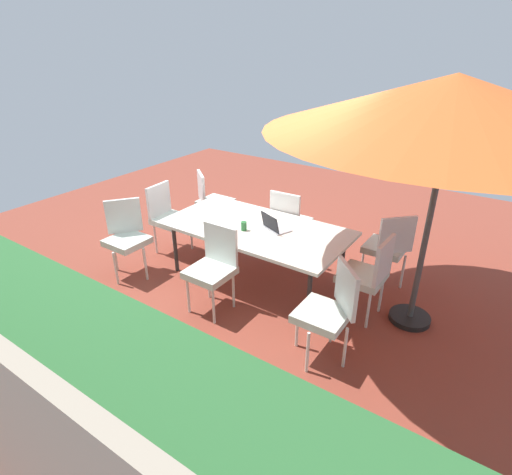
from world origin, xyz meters
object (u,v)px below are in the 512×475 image
Objects in this scene: dining_table at (256,230)px; chair_north at (213,265)px; cup at (244,226)px; chair_south at (289,220)px; chair_northwest at (329,309)px; chair_southwest at (388,245)px; chair_northeast at (126,235)px; chair_southeast at (211,199)px; chair_west at (368,273)px; patio_umbrella at (453,104)px; laptop at (275,226)px; chair_east at (168,215)px.

dining_table is 2.30× the size of chair_north.
chair_south is at bearing -95.63° from cup.
chair_northwest and chair_southwest have the same top height.
chair_northeast is at bearing -134.24° from chair_northwest.
chair_southwest is 2.78m from chair_southeast.
chair_north is 2.12m from chair_southwest.
chair_west is at bearing -179.50° from dining_table.
chair_northwest is at bearing 42.70° from chair_southwest.
patio_umbrella is 3.90m from chair_northeast.
chair_southeast is at bearing -2.57° from chair_south.
chair_southwest is 1.39m from laptop.
chair_northeast is (2.88, 0.82, 0.00)m from chair_west.
chair_east is 1.61m from chair_north.
cup is (1.47, 0.94, 0.23)m from chair_southwest.
chair_west is at bearing 24.60° from patio_umbrella.
chair_north is 9.04× the size of cup.
chair_south is at bearing -141.30° from chair_southeast.
laptop is 0.37m from cup.
chair_northwest is 1.44m from laptop.
chair_southwest is at bearing 134.30° from chair_northwest.
patio_umbrella is 1.81m from chair_west.
chair_northeast is 1.60m from chair_southeast.
chair_southwest is at bearing -23.38° from chair_northeast.
chair_southeast is (1.37, -0.79, -0.13)m from dining_table.
cup reaches higher than dining_table.
chair_southeast is (2.78, -0.02, 0.00)m from chair_southwest.
chair_north and chair_southeast have the same top height.
cup is at bearing 68.28° from dining_table.
dining_table is 2.30× the size of chair_south.
cup is at bearing 58.68° from laptop.
chair_south is 1.38m from chair_southwest.
chair_east is 0.85m from chair_southeast.
chair_south and chair_southwest have the same top height.
chair_east is 2.93m from chair_northwest.
chair_west is at bearing -159.23° from laptop.
chair_northwest is 1.00× the size of chair_northeast.
dining_table is 0.20m from cup.
chair_south is at bearing -46.12° from chair_southwest.
chair_west reaches higher than dining_table.
patio_umbrella is at bearing 108.52° from chair_northwest.
chair_southwest is at bearing -147.50° from cup.
cup is (1.43, -0.64, 0.23)m from chair_northwest.
chair_southwest is (-0.04, -1.58, 0.00)m from chair_northwest.
chair_west is 1.00× the size of chair_southwest.
dining_table is 1.66m from chair_northeast.
patio_umbrella reaches higher than cup.
chair_west is 1.00× the size of chair_southeast.
patio_umbrella is at bearing -168.86° from cup.
dining_table is 1.61m from chair_southwest.
patio_umbrella is 2.25m from laptop.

